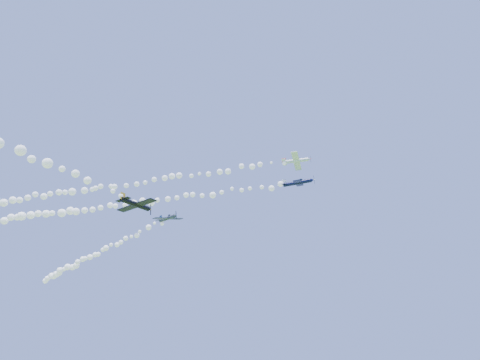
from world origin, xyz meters
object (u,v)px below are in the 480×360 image
Objects in this scene: plane_white at (296,161)px; plane_grey at (168,218)px; plane_black at (136,205)px; plane_navy at (298,183)px.

plane_white is 0.92× the size of plane_grey.
plane_grey reaches higher than plane_black.
plane_navy reaches higher than plane_black.
plane_navy is (-2.74, 5.29, -2.13)m from plane_white.
plane_grey is at bearing -171.62° from plane_navy.
plane_navy is 35.16m from plane_black.
plane_white is at bearing -46.89° from plane_black.
plane_white is 0.78× the size of plane_black.
plane_white reaches higher than plane_navy.
plane_navy is 29.47m from plane_grey.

